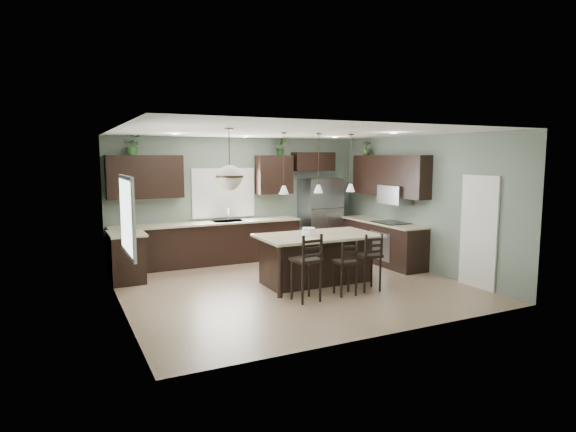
# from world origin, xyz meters

# --- Properties ---
(ground) EXTENTS (6.00, 6.00, 0.00)m
(ground) POSITION_xyz_m (0.00, 0.00, 0.00)
(ground) COLOR #9E8466
(ground) RESTS_ON ground
(pantry_door) EXTENTS (0.04, 0.82, 2.04)m
(pantry_door) POSITION_xyz_m (2.98, -1.55, 1.02)
(pantry_door) COLOR white
(pantry_door) RESTS_ON ground
(window_back) EXTENTS (1.35, 0.02, 1.00)m
(window_back) POSITION_xyz_m (-0.40, 2.73, 1.55)
(window_back) COLOR white
(window_back) RESTS_ON room_shell
(window_left) EXTENTS (0.02, 1.10, 1.00)m
(window_left) POSITION_xyz_m (-2.98, -0.80, 1.55)
(window_left) COLOR white
(window_left) RESTS_ON room_shell
(left_return_cabs) EXTENTS (0.60, 0.90, 0.90)m
(left_return_cabs) POSITION_xyz_m (-2.70, 1.70, 0.45)
(left_return_cabs) COLOR black
(left_return_cabs) RESTS_ON ground
(left_return_countertop) EXTENTS (0.66, 0.96, 0.04)m
(left_return_countertop) POSITION_xyz_m (-2.68, 1.70, 0.92)
(left_return_countertop) COLOR beige
(left_return_countertop) RESTS_ON left_return_cabs
(back_lower_cabs) EXTENTS (4.20, 0.60, 0.90)m
(back_lower_cabs) POSITION_xyz_m (-0.85, 2.45, 0.45)
(back_lower_cabs) COLOR black
(back_lower_cabs) RESTS_ON ground
(back_countertop) EXTENTS (4.20, 0.66, 0.04)m
(back_countertop) POSITION_xyz_m (-0.85, 2.43, 0.92)
(back_countertop) COLOR beige
(back_countertop) RESTS_ON back_lower_cabs
(sink_inset) EXTENTS (0.70, 0.45, 0.01)m
(sink_inset) POSITION_xyz_m (-0.40, 2.43, 0.94)
(sink_inset) COLOR gray
(sink_inset) RESTS_ON back_countertop
(faucet) EXTENTS (0.02, 0.02, 0.28)m
(faucet) POSITION_xyz_m (-0.40, 2.40, 1.08)
(faucet) COLOR silver
(faucet) RESTS_ON back_countertop
(back_upper_left) EXTENTS (1.55, 0.34, 0.90)m
(back_upper_left) POSITION_xyz_m (-2.15, 2.58, 1.95)
(back_upper_left) COLOR black
(back_upper_left) RESTS_ON room_shell
(back_upper_right) EXTENTS (0.85, 0.34, 0.90)m
(back_upper_right) POSITION_xyz_m (0.80, 2.58, 1.95)
(back_upper_right) COLOR black
(back_upper_right) RESTS_ON room_shell
(fridge_header) EXTENTS (1.05, 0.34, 0.45)m
(fridge_header) POSITION_xyz_m (1.85, 2.58, 2.25)
(fridge_header) COLOR black
(fridge_header) RESTS_ON room_shell
(right_lower_cabs) EXTENTS (0.60, 2.35, 0.90)m
(right_lower_cabs) POSITION_xyz_m (2.70, 0.87, 0.45)
(right_lower_cabs) COLOR black
(right_lower_cabs) RESTS_ON ground
(right_countertop) EXTENTS (0.66, 2.35, 0.04)m
(right_countertop) POSITION_xyz_m (2.68, 0.87, 0.92)
(right_countertop) COLOR beige
(right_countertop) RESTS_ON right_lower_cabs
(cooktop) EXTENTS (0.58, 0.75, 0.02)m
(cooktop) POSITION_xyz_m (2.68, 0.60, 0.94)
(cooktop) COLOR black
(cooktop) RESTS_ON right_countertop
(wall_oven_front) EXTENTS (0.01, 0.72, 0.60)m
(wall_oven_front) POSITION_xyz_m (2.40, 0.60, 0.45)
(wall_oven_front) COLOR gray
(wall_oven_front) RESTS_ON right_lower_cabs
(right_upper_cabs) EXTENTS (0.34, 2.35, 0.90)m
(right_upper_cabs) POSITION_xyz_m (2.83, 0.87, 1.95)
(right_upper_cabs) COLOR black
(right_upper_cabs) RESTS_ON room_shell
(microwave) EXTENTS (0.40, 0.75, 0.40)m
(microwave) POSITION_xyz_m (2.78, 0.60, 1.55)
(microwave) COLOR gray
(microwave) RESTS_ON right_upper_cabs
(refrigerator) EXTENTS (0.90, 0.74, 1.85)m
(refrigerator) POSITION_xyz_m (1.94, 2.40, 0.93)
(refrigerator) COLOR #9999A1
(refrigerator) RESTS_ON ground
(kitchen_island) EXTENTS (2.23, 1.28, 0.92)m
(kitchen_island) POSITION_xyz_m (0.51, -0.03, 0.46)
(kitchen_island) COLOR black
(kitchen_island) RESTS_ON ground
(serving_dish) EXTENTS (0.24, 0.24, 0.14)m
(serving_dish) POSITION_xyz_m (0.31, -0.03, 0.99)
(serving_dish) COLOR white
(serving_dish) RESTS_ON kitchen_island
(bar_stool_left) EXTENTS (0.45, 0.45, 1.13)m
(bar_stool_left) POSITION_xyz_m (-0.22, -0.93, 0.57)
(bar_stool_left) COLOR black
(bar_stool_left) RESTS_ON ground
(bar_stool_center) EXTENTS (0.38, 0.38, 0.96)m
(bar_stool_center) POSITION_xyz_m (0.55, -0.92, 0.48)
(bar_stool_center) COLOR black
(bar_stool_center) RESTS_ON ground
(bar_stool_right) EXTENTS (0.43, 0.43, 1.04)m
(bar_stool_right) POSITION_xyz_m (1.08, -0.85, 0.52)
(bar_stool_right) COLOR black
(bar_stool_right) RESTS_ON ground
(pendant_left) EXTENTS (0.17, 0.17, 1.10)m
(pendant_left) POSITION_xyz_m (-0.19, -0.02, 2.25)
(pendant_left) COLOR white
(pendant_left) RESTS_ON room_shell
(pendant_center) EXTENTS (0.17, 0.17, 1.10)m
(pendant_center) POSITION_xyz_m (0.51, -0.03, 2.25)
(pendant_center) COLOR silver
(pendant_center) RESTS_ON room_shell
(pendant_right) EXTENTS (0.17, 0.17, 1.10)m
(pendant_right) POSITION_xyz_m (1.21, -0.04, 2.25)
(pendant_right) COLOR white
(pendant_right) RESTS_ON room_shell
(chandelier) EXTENTS (0.42, 0.42, 0.94)m
(chandelier) POSITION_xyz_m (-1.45, -0.75, 2.33)
(chandelier) COLOR beige
(chandelier) RESTS_ON room_shell
(plant_back_left) EXTENTS (0.43, 0.39, 0.40)m
(plant_back_left) POSITION_xyz_m (-2.38, 2.55, 2.60)
(plant_back_left) COLOR #2B5826
(plant_back_left) RESTS_ON back_upper_left
(plant_back_right) EXTENTS (0.26, 0.22, 0.42)m
(plant_back_right) POSITION_xyz_m (0.97, 2.55, 2.61)
(plant_back_right) COLOR #21481F
(plant_back_right) RESTS_ON back_upper_right
(plant_right_wall) EXTENTS (0.24, 0.24, 0.33)m
(plant_right_wall) POSITION_xyz_m (2.80, 1.72, 2.57)
(plant_right_wall) COLOR #315424
(plant_right_wall) RESTS_ON right_upper_cabs
(room_shell) EXTENTS (6.00, 6.00, 6.00)m
(room_shell) POSITION_xyz_m (0.00, 0.00, 1.70)
(room_shell) COLOR slate
(room_shell) RESTS_ON ground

